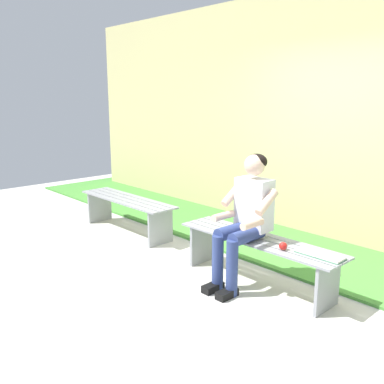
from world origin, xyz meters
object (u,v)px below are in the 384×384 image
at_px(bench_far, 127,207).
at_px(person_seated, 246,215).
at_px(bench_near, 258,249).
at_px(book_open, 320,255).
at_px(apple, 283,246).

xyz_separation_m(bench_far, person_seated, (-2.13, 0.10, 0.35)).
bearing_deg(person_seated, bench_near, -128.77).
distance_m(person_seated, book_open, 0.77).
height_order(bench_far, apple, apple).
relative_size(bench_far, book_open, 3.97).
xyz_separation_m(bench_far, apple, (-2.56, 0.09, 0.15)).
distance_m(bench_far, apple, 2.56).
xyz_separation_m(bench_far, book_open, (-2.86, -0.02, 0.12)).
height_order(person_seated, apple, person_seated).
distance_m(bench_far, person_seated, 2.16).
bearing_deg(book_open, bench_far, -0.11).
distance_m(apple, book_open, 0.32).
bearing_deg(bench_near, person_seated, 51.23).
bearing_deg(person_seated, bench_far, -2.73).
relative_size(bench_near, book_open, 4.20).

